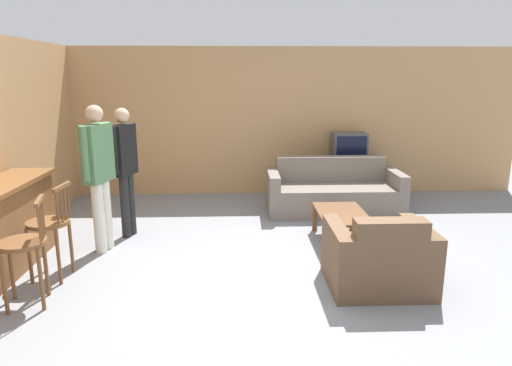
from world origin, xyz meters
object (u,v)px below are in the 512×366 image
bar_chair_mid (50,228)px  armchair_near (379,259)px  person_by_counter (99,170)px  tv (349,146)px  couch_far (333,193)px  bar_chair_near (24,249)px  coffee_table (342,217)px  person_by_window (125,164)px  tv_unit (347,178)px

bar_chair_mid → armchair_near: 3.42m
armchair_near → person_by_counter: bearing=159.8°
bar_chair_mid → tv: tv is taller
couch_far → bar_chair_mid: bearing=-146.3°
couch_far → person_by_counter: bearing=-154.1°
tv → person_by_counter: size_ratio=0.33×
bar_chair_mid → armchair_near: bearing=-6.0°
couch_far → tv: (0.44, 0.90, 0.60)m
bar_chair_mid → person_by_counter: 0.96m
couch_far → armchair_near: size_ratio=2.08×
bar_chair_near → armchair_near: bearing=3.9°
coffee_table → tv: size_ratio=1.72×
armchair_near → person_by_window: 3.41m
person_by_window → couch_far: bearing=18.7°
coffee_table → tv: (0.61, 2.28, 0.56)m
bar_chair_mid → person_by_counter: (0.31, 0.78, 0.46)m
armchair_near → person_by_counter: person_by_counter is taller
bar_chair_near → person_by_counter: bearing=77.0°
coffee_table → couch_far: bearing=82.8°
bar_chair_near → coffee_table: 3.64m
tv_unit → person_by_window: 3.97m
bar_chair_near → bar_chair_mid: size_ratio=1.00×
tv → person_by_counter: person_by_counter is taller
tv → armchair_near: bearing=-98.3°
couch_far → tv_unit: size_ratio=1.71×
tv_unit → person_by_counter: 4.40m
couch_far → person_by_window: (-2.98, -1.01, 0.68)m
couch_far → armchair_near: bearing=-91.8°
couch_far → person_by_window: size_ratio=1.22×
tv_unit → person_by_window: person_by_window is taller
armchair_near → tv: 3.66m
bar_chair_mid → bar_chair_near: bearing=-90.0°
couch_far → armchair_near: couch_far is taller
tv_unit → tv: 0.57m
couch_far → armchair_near: 2.68m
bar_chair_near → person_by_window: (0.50, 1.89, 0.42)m
bar_chair_near → person_by_window: person_by_window is taller
person_by_window → bar_chair_mid: bearing=-110.7°
tv_unit → tv: tv is taller
armchair_near → person_by_window: person_by_window is taller
couch_far → tv: 1.16m
tv → person_by_window: bearing=-150.9°
bar_chair_mid → person_by_counter: person_by_counter is taller
bar_chair_near → person_by_counter: size_ratio=0.57×
couch_far → person_by_counter: person_by_counter is taller
bar_chair_mid → person_by_counter: size_ratio=0.57×
coffee_table → tv_unit: tv_unit is taller
bar_chair_mid → coffee_table: 3.44m
bar_chair_mid → person_by_counter: bearing=68.1°
tv → tv_unit: bearing=90.0°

